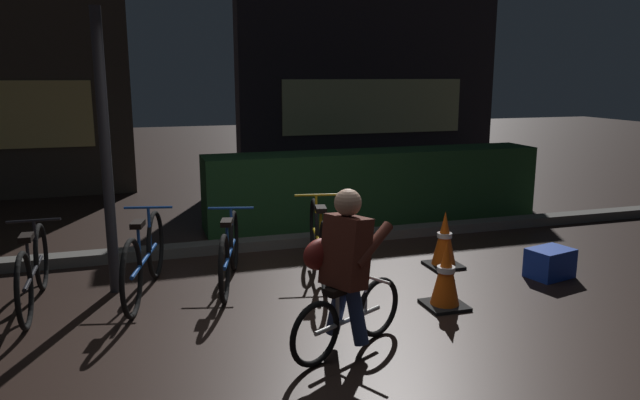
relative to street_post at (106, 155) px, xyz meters
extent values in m
plane|color=black|center=(1.68, -1.20, -1.32)|extent=(40.00, 40.00, 0.00)
cube|color=#56544F|center=(1.68, 1.00, -1.26)|extent=(12.00, 0.24, 0.12)
cube|color=#214723|center=(3.48, 1.90, -0.82)|extent=(4.80, 0.70, 1.00)
cube|color=#262328|center=(5.03, 6.00, 1.14)|extent=(5.57, 0.50, 4.92)
cube|color=#BFCC8C|center=(5.03, 5.73, 0.08)|extent=(3.90, 0.04, 1.10)
cylinder|color=#2D2D33|center=(0.00, 0.00, 0.00)|extent=(0.10, 0.10, 2.64)
torus|color=black|center=(-0.67, 0.28, -0.99)|extent=(0.05, 0.65, 0.65)
torus|color=black|center=(-0.67, -0.69, -0.99)|extent=(0.05, 0.65, 0.65)
cylinder|color=black|center=(-0.67, -0.21, -0.99)|extent=(0.04, 0.97, 0.04)
cylinder|color=black|center=(-0.67, -0.37, -0.81)|extent=(0.03, 0.03, 0.36)
cube|color=black|center=(-0.67, -0.37, -0.63)|extent=(0.10, 0.20, 0.05)
cylinder|color=black|center=(-0.67, 0.06, -0.79)|extent=(0.03, 0.03, 0.41)
cylinder|color=black|center=(-0.67, 0.06, -0.59)|extent=(0.46, 0.03, 0.02)
torus|color=black|center=(0.40, 0.31, -0.97)|extent=(0.20, 0.68, 0.69)
torus|color=black|center=(0.16, -0.70, -0.97)|extent=(0.20, 0.68, 0.69)
cylinder|color=#19479E|center=(0.28, -0.19, -0.97)|extent=(0.27, 1.02, 0.04)
cylinder|color=#19479E|center=(0.24, -0.37, -0.78)|extent=(0.03, 0.03, 0.39)
cube|color=black|center=(0.24, -0.37, -0.58)|extent=(0.14, 0.22, 0.05)
cylinder|color=#19479E|center=(0.35, 0.08, -0.75)|extent=(0.03, 0.03, 0.44)
cylinder|color=#19479E|center=(0.35, 0.08, -0.53)|extent=(0.45, 0.13, 0.02)
torus|color=black|center=(1.21, 0.32, -1.00)|extent=(0.20, 0.63, 0.64)
torus|color=black|center=(0.97, -0.59, -1.00)|extent=(0.20, 0.63, 0.64)
cylinder|color=#19479E|center=(1.09, -0.14, -1.00)|extent=(0.27, 0.93, 0.04)
cylinder|color=#19479E|center=(1.05, -0.30, -0.82)|extent=(0.03, 0.03, 0.36)
cube|color=black|center=(1.05, -0.30, -0.65)|extent=(0.15, 0.22, 0.05)
cylinder|color=#19479E|center=(1.15, 0.12, -0.80)|extent=(0.03, 0.03, 0.40)
cylinder|color=#19479E|center=(1.15, 0.12, -0.60)|extent=(0.45, 0.14, 0.02)
torus|color=black|center=(2.12, 0.41, -0.97)|extent=(0.18, 0.69, 0.69)
torus|color=black|center=(1.92, -0.61, -0.97)|extent=(0.18, 0.69, 0.69)
cylinder|color=gold|center=(2.02, -0.10, -0.97)|extent=(0.24, 1.03, 0.04)
cylinder|color=gold|center=(1.99, -0.28, -0.78)|extent=(0.03, 0.03, 0.39)
cube|color=black|center=(1.99, -0.28, -0.58)|extent=(0.14, 0.22, 0.05)
cylinder|color=gold|center=(2.08, 0.18, -0.75)|extent=(0.03, 0.03, 0.44)
cylinder|color=gold|center=(2.08, 0.18, -0.53)|extent=(0.46, 0.11, 0.02)
cube|color=black|center=(2.83, -1.30, -1.30)|extent=(0.36, 0.36, 0.03)
cone|color=#EA560F|center=(2.83, -1.30, -1.00)|extent=(0.26, 0.26, 0.59)
cylinder|color=white|center=(2.83, -1.30, -0.97)|extent=(0.16, 0.16, 0.05)
cube|color=black|center=(3.39, -0.27, -1.30)|extent=(0.36, 0.36, 0.03)
cone|color=#EA560F|center=(3.39, -0.27, -1.00)|extent=(0.26, 0.26, 0.58)
cylinder|color=white|center=(3.39, -0.27, -0.97)|extent=(0.16, 0.16, 0.05)
cube|color=#193DB7|center=(4.26, -0.90, -1.17)|extent=(0.50, 0.41, 0.30)
torus|color=black|center=(2.02, -1.69, -1.08)|extent=(0.45, 0.27, 0.48)
torus|color=black|center=(1.40, -2.02, -1.08)|extent=(0.45, 0.27, 0.48)
cylinder|color=silver|center=(1.71, -1.85, -1.08)|extent=(0.64, 0.36, 0.04)
cylinder|color=silver|center=(1.60, -1.91, -0.95)|extent=(0.03, 0.03, 0.26)
cube|color=black|center=(1.60, -1.91, -0.81)|extent=(0.22, 0.18, 0.05)
cylinder|color=silver|center=(1.88, -1.76, -0.93)|extent=(0.03, 0.03, 0.30)
cylinder|color=silver|center=(1.88, -1.76, -0.78)|extent=(0.24, 0.42, 0.02)
cylinder|color=navy|center=(1.64, -1.77, -1.02)|extent=(0.19, 0.24, 0.42)
cylinder|color=navy|center=(1.74, -1.95, -1.02)|extent=(0.19, 0.24, 0.42)
cube|color=#512319|center=(1.67, -1.87, -0.53)|extent=(0.38, 0.40, 0.54)
sphere|color=tan|center=(1.69, -1.86, -0.17)|extent=(0.20, 0.20, 0.20)
cylinder|color=#512319|center=(1.73, -1.68, -0.48)|extent=(0.39, 0.26, 0.29)
cylinder|color=#512319|center=(1.86, -1.93, -0.48)|extent=(0.39, 0.26, 0.29)
ellipsoid|color=maroon|center=(1.53, -1.72, -0.58)|extent=(0.36, 0.29, 0.24)
camera|label=1|loc=(0.25, -5.80, 0.73)|focal=33.61mm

